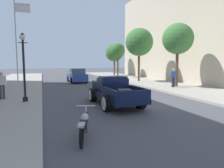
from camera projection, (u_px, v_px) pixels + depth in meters
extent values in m
plane|color=#47474C|center=(120.00, 101.00, 12.39)|extent=(140.00, 140.00, 0.00)
cube|color=#9E998E|center=(214.00, 94.00, 14.72)|extent=(5.50, 64.00, 0.15)
cube|color=beige|center=(211.00, 31.00, 25.83)|extent=(12.00, 28.00, 12.58)
cube|color=#0F1938|center=(115.00, 95.00, 11.36)|extent=(1.87, 4.94, 0.24)
cube|color=#0F1938|center=(112.00, 85.00, 11.63)|extent=(1.58, 1.13, 0.80)
cube|color=#0F1938|center=(113.00, 77.00, 11.54)|extent=(1.46, 0.97, 0.12)
cube|color=#3D4C5B|center=(109.00, 82.00, 12.15)|extent=(1.33, 0.07, 0.44)
cube|color=#0F1938|center=(105.00, 85.00, 12.86)|extent=(1.35, 1.53, 0.52)
cube|color=silver|center=(102.00, 84.00, 13.61)|extent=(0.68, 0.12, 0.47)
cube|color=#0F1938|center=(125.00, 97.00, 10.04)|extent=(1.74, 2.14, 0.04)
cube|color=#0F1938|center=(109.00, 93.00, 9.74)|extent=(0.13, 2.10, 0.44)
cube|color=#0F1938|center=(140.00, 91.00, 10.29)|extent=(0.13, 2.10, 0.44)
cube|color=#0F1938|center=(134.00, 95.00, 9.07)|extent=(1.62, 0.12, 0.44)
cube|color=#0F1938|center=(117.00, 90.00, 10.96)|extent=(1.62, 0.12, 0.44)
cylinder|color=black|center=(93.00, 95.00, 12.33)|extent=(0.38, 0.81, 0.80)
cylinder|color=silver|center=(90.00, 95.00, 12.26)|extent=(0.03, 0.66, 0.66)
cylinder|color=silver|center=(90.00, 95.00, 12.26)|extent=(0.03, 0.24, 0.24)
cylinder|color=black|center=(120.00, 93.00, 12.94)|extent=(0.38, 0.81, 0.80)
cylinder|color=silver|center=(123.00, 93.00, 13.01)|extent=(0.03, 0.66, 0.66)
cylinder|color=silver|center=(123.00, 93.00, 13.01)|extent=(0.03, 0.24, 0.24)
cylinder|color=black|center=(107.00, 103.00, 9.81)|extent=(0.38, 0.81, 0.80)
cylinder|color=silver|center=(104.00, 104.00, 9.75)|extent=(0.03, 0.66, 0.66)
cylinder|color=silver|center=(103.00, 104.00, 9.74)|extent=(0.03, 0.24, 0.24)
cylinder|color=black|center=(140.00, 101.00, 10.43)|extent=(0.38, 0.81, 0.80)
cylinder|color=silver|center=(144.00, 101.00, 10.49)|extent=(0.03, 0.66, 0.66)
cylinder|color=silver|center=(144.00, 101.00, 10.49)|extent=(0.03, 0.24, 0.24)
cube|color=#2D2D33|center=(124.00, 93.00, 9.63)|extent=(0.61, 0.45, 0.40)
cube|color=#3D2D1E|center=(124.00, 93.00, 9.63)|extent=(0.62, 0.06, 0.42)
cube|color=brown|center=(126.00, 92.00, 10.38)|extent=(0.48, 0.38, 0.28)
torus|color=black|center=(86.00, 121.00, 7.06)|extent=(0.26, 0.66, 0.67)
torus|color=black|center=(82.00, 136.00, 5.62)|extent=(0.26, 0.66, 0.67)
cube|color=#4C4C51|center=(84.00, 127.00, 6.29)|extent=(0.36, 0.49, 0.28)
ellipsoid|color=gray|center=(85.00, 117.00, 6.51)|extent=(0.40, 0.57, 0.24)
cube|color=black|center=(83.00, 125.00, 6.02)|extent=(0.38, 0.60, 0.10)
cylinder|color=silver|center=(86.00, 113.00, 6.97)|extent=(0.12, 0.26, 0.58)
cylinder|color=silver|center=(86.00, 106.00, 6.82)|extent=(0.60, 0.22, 0.04)
cube|color=gray|center=(81.00, 125.00, 5.59)|extent=(0.29, 0.44, 0.06)
cube|color=#284293|center=(77.00, 77.00, 24.21)|extent=(1.87, 4.36, 0.80)
cube|color=#384C5B|center=(77.00, 71.00, 24.00)|extent=(1.59, 2.05, 0.64)
cylinder|color=black|center=(68.00, 79.00, 25.15)|extent=(0.24, 0.67, 0.66)
cylinder|color=black|center=(81.00, 78.00, 25.73)|extent=(0.24, 0.67, 0.66)
cylinder|color=black|center=(72.00, 81.00, 22.75)|extent=(0.24, 0.67, 0.66)
cylinder|color=black|center=(86.00, 80.00, 23.34)|extent=(0.24, 0.67, 0.66)
cylinder|color=#333338|center=(0.00, 92.00, 12.26)|extent=(0.14, 0.14, 0.86)
cylinder|color=#333338|center=(4.00, 92.00, 12.31)|extent=(0.14, 0.14, 0.86)
cube|color=silver|center=(1.00, 80.00, 12.21)|extent=(0.36, 0.22, 0.56)
cylinder|color=silver|center=(6.00, 81.00, 12.28)|extent=(0.09, 0.09, 0.54)
sphere|color=tan|center=(1.00, 74.00, 12.17)|extent=(0.22, 0.22, 0.22)
cylinder|color=#232847|center=(172.00, 82.00, 18.20)|extent=(0.14, 0.14, 0.86)
cylinder|color=#232847|center=(174.00, 82.00, 18.26)|extent=(0.14, 0.14, 0.86)
cube|color=#2D4C93|center=(173.00, 74.00, 18.15)|extent=(0.36, 0.22, 0.56)
cylinder|color=#2D4C93|center=(171.00, 75.00, 18.09)|extent=(0.09, 0.09, 0.54)
cylinder|color=#2D4C93|center=(176.00, 75.00, 18.23)|extent=(0.09, 0.09, 0.54)
sphere|color=beige|center=(174.00, 70.00, 18.11)|extent=(0.22, 0.22, 0.22)
cylinder|color=black|center=(25.00, 99.00, 11.62)|extent=(0.28, 0.28, 0.24)
cylinder|color=black|center=(24.00, 69.00, 11.44)|extent=(0.12, 0.12, 3.20)
cylinder|color=black|center=(23.00, 43.00, 11.29)|extent=(0.50, 0.04, 0.04)
sphere|color=silver|center=(23.00, 37.00, 11.25)|extent=(0.32, 0.32, 0.32)
cone|color=black|center=(22.00, 34.00, 11.23)|extent=(0.24, 0.24, 0.14)
cylinder|color=#B2B2B7|center=(16.00, 42.00, 23.25)|extent=(0.12, 0.12, 9.00)
sphere|color=gold|center=(14.00, 0.00, 22.77)|extent=(0.16, 0.16, 0.16)
cube|color=silver|center=(23.00, 8.00, 23.12)|extent=(1.60, 0.03, 1.00)
cylinder|color=brown|center=(177.00, 69.00, 18.68)|extent=(0.26, 0.26, 3.28)
sphere|color=#3D7538|center=(178.00, 39.00, 18.39)|extent=(2.78, 2.78, 2.78)
cylinder|color=brown|center=(139.00, 67.00, 24.01)|extent=(0.26, 0.26, 3.34)
sphere|color=#3D7538|center=(139.00, 42.00, 23.70)|extent=(3.22, 3.22, 3.22)
cylinder|color=brown|center=(118.00, 66.00, 31.03)|extent=(0.26, 0.26, 3.17)
sphere|color=#33662D|center=(118.00, 50.00, 30.77)|extent=(2.19, 2.19, 2.19)
cylinder|color=brown|center=(114.00, 67.00, 35.12)|extent=(0.26, 0.26, 2.70)
sphere|color=#33662D|center=(114.00, 53.00, 34.85)|extent=(2.99, 2.99, 2.99)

